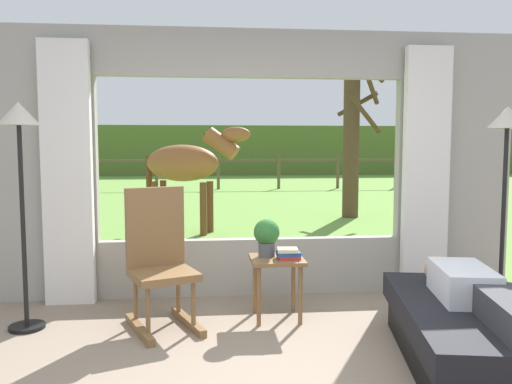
{
  "coord_description": "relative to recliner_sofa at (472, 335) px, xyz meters",
  "views": [
    {
      "loc": [
        -0.45,
        -2.74,
        1.46
      ],
      "look_at": [
        0.0,
        1.8,
        1.05
      ],
      "focal_mm": 36.51,
      "sensor_mm": 36.0,
      "label": 1
    }
  ],
  "objects": [
    {
      "name": "horse",
      "position": [
        -2.03,
        5.4,
        0.94
      ],
      "size": [
        1.8,
        0.98,
        1.73
      ],
      "rotation": [
        0.0,
        0.0,
        -1.93
      ],
      "color": "brown",
      "rests_on": "outdoor_pasture_lawn"
    },
    {
      "name": "floor_lamp_right",
      "position": [
        0.74,
        0.92,
        1.22
      ],
      "size": [
        0.32,
        0.32,
        1.78
      ],
      "color": "black",
      "rests_on": "ground_plane"
    },
    {
      "name": "rocking_chair",
      "position": [
        -2.11,
        1.02,
        0.33
      ],
      "size": [
        0.68,
        0.8,
        1.12
      ],
      "rotation": [
        0.0,
        0.0,
        0.38
      ],
      "color": "brown",
      "rests_on": "ground_plane"
    },
    {
      "name": "back_wall_with_window",
      "position": [
        -1.29,
        1.84,
        1.03
      ],
      "size": [
        5.2,
        0.12,
        2.55
      ],
      "color": "#9E998E",
      "rests_on": "ground_plane"
    },
    {
      "name": "curtain_panel_left",
      "position": [
        -2.98,
        1.7,
        0.98
      ],
      "size": [
        0.44,
        0.1,
        2.4
      ],
      "primitive_type": "cube",
      "color": "silver",
      "rests_on": "ground_plane"
    },
    {
      "name": "outdoor_pasture_lawn",
      "position": [
        -1.29,
        12.74,
        -0.21
      ],
      "size": [
        36.0,
        21.68,
        0.02
      ],
      "primitive_type": "cube",
      "color": "olive",
      "rests_on": "ground_plane"
    },
    {
      "name": "recliner_sofa",
      "position": [
        0.0,
        0.0,
        0.0
      ],
      "size": [
        1.2,
        1.84,
        0.42
      ],
      "rotation": [
        0.0,
        0.0,
        -0.19
      ],
      "color": "black",
      "rests_on": "ground_plane"
    },
    {
      "name": "side_table",
      "position": [
        -1.15,
        1.09,
        0.21
      ],
      "size": [
        0.44,
        0.44,
        0.52
      ],
      "color": "brown",
      "rests_on": "ground_plane"
    },
    {
      "name": "reclining_person",
      "position": [
        -0.0,
        -0.05,
        0.3
      ],
      "size": [
        0.45,
        1.43,
        0.22
      ],
      "rotation": [
        0.0,
        0.0,
        -0.19
      ],
      "color": "silver",
      "rests_on": "recliner_sofa"
    },
    {
      "name": "curtain_panel_right",
      "position": [
        0.4,
        1.7,
        0.98
      ],
      "size": [
        0.44,
        0.1,
        2.4
      ],
      "primitive_type": "cube",
      "color": "silver",
      "rests_on": "ground_plane"
    },
    {
      "name": "distant_hill_ridge",
      "position": [
        -1.29,
        22.58,
        0.98
      ],
      "size": [
        36.0,
        2.0,
        2.4
      ],
      "primitive_type": "cube",
      "color": "#51682B",
      "rests_on": "ground_plane"
    },
    {
      "name": "pasture_tree",
      "position": [
        1.18,
        6.95,
        1.35
      ],
      "size": [
        0.97,
        1.13,
        3.39
      ],
      "color": "#4C3823",
      "rests_on": "outdoor_pasture_lawn"
    },
    {
      "name": "potted_plant",
      "position": [
        -1.23,
        1.15,
        0.48
      ],
      "size": [
        0.22,
        0.22,
        0.32
      ],
      "color": "#4C5156",
      "rests_on": "side_table"
    },
    {
      "name": "floor_lamp_left",
      "position": [
        -3.17,
        1.04,
        1.23
      ],
      "size": [
        0.32,
        0.32,
        1.79
      ],
      "color": "black",
      "rests_on": "ground_plane"
    },
    {
      "name": "pasture_fence_line",
      "position": [
        -1.29,
        13.89,
        0.53
      ],
      "size": [
        16.1,
        0.1,
        1.1
      ],
      "color": "brown",
      "rests_on": "outdoor_pasture_lawn"
    },
    {
      "name": "book_stack",
      "position": [
        -1.06,
        1.04,
        0.35
      ],
      "size": [
        0.19,
        0.16,
        0.09
      ],
      "color": "#B22D28",
      "rests_on": "side_table"
    }
  ]
}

